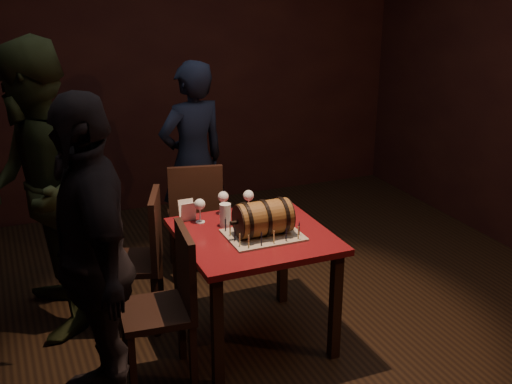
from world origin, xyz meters
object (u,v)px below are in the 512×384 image
Objects in this scene: barrel_cake at (263,218)px; pint_of_ale at (225,216)px; person_back at (193,161)px; pub_table at (254,249)px; chair_left_front at (170,299)px; chair_left_rear at (142,253)px; chair_back at (195,214)px; person_left_front at (92,260)px; wine_glass_left at (200,205)px; wine_glass_right at (248,197)px; wine_glass_mid at (223,198)px; person_left_rear at (38,192)px.

pint_of_ale is at bearing 124.06° from barrel_cake.
pub_table is at bearing 74.00° from person_back.
chair_left_rear is at bearing 90.47° from chair_left_front.
chair_back is 1.63m from person_left_front.
person_back is 0.92× the size of person_left_front.
chair_back is at bearing 59.77° from person_back.
wine_glass_right is at bearing 5.20° from wine_glass_left.
barrel_cake is 2.40× the size of wine_glass_mid.
wine_glass_mid is 0.17m from wine_glass_right.
person_back is at bearing 54.99° from chair_left_rear.
person_back is 2.00m from person_left_front.
pint_of_ale is at bearing 65.21° from person_left_rear.
chair_left_front is (-0.60, -0.19, -0.12)m from pub_table.
person_left_front is (-0.41, -0.75, 0.36)m from chair_left_rear.
pub_table is 1.08m from person_left_front.
wine_glass_left is 1.00× the size of wine_glass_mid.
wine_glass_mid is at bearing 103.43° from barrel_cake.
wine_glass_mid and wine_glass_right have the same top height.
wine_glass_left reaches higher than pub_table.
barrel_cake is 0.44m from wine_glass_mid.
person_left_rear reaches higher than person_back.
chair_left_front is 0.48× the size of person_left_rear.
barrel_cake is at bearing -50.98° from wine_glass_left.
person_left_rear is (-1.19, 0.67, 0.32)m from pub_table.
barrel_cake is 2.57× the size of pint_of_ale.
wine_glass_left is at bearing 125.28° from person_left_front.
pub_table is 0.43m from wine_glass_mid.
person_back is at bearing 87.81° from pub_table.
chair_left_front is (-0.48, -0.36, -0.30)m from pint_of_ale.
chair_back is at bearing 75.49° from wine_glass_left.
wine_glass_left is at bearing -174.80° from wine_glass_right.
pub_table is at bearing -79.80° from wine_glass_mid.
chair_left_front is at bearing 54.06° from person_back.
wine_glass_right is 0.09× the size of person_left_front.
person_left_rear reaches higher than person_left_front.
wine_glass_right is 0.10× the size of person_back.
chair_left_rear is 0.48× the size of person_left_rear.
chair_left_front is 0.53× the size of person_left_front.
wine_glass_right is at bearing 34.66° from pint_of_ale.
chair_back is 0.52m from person_back.
person_left_front is at bearing 43.83° from person_back.
person_back reaches higher than chair_left_front.
person_left_rear is at bearing 154.96° from pint_of_ale.
person_left_front reaches higher than chair_back.
wine_glass_right is (0.10, 0.32, 0.23)m from pub_table.
person_left_rear reaches higher than chair_left_front.
chair_left_rear reaches higher than wine_glass_right.
pub_table is at bearing 104.05° from person_left_front.
barrel_cake is at bearing -39.84° from chair_left_rear.
chair_left_rear reaches higher than wine_glass_mid.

